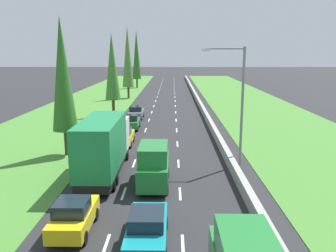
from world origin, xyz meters
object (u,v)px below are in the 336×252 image
object	(u,v)px
yellow_hatchback_left_lane	(74,216)
green_hatchback_left_lane	(131,122)
green_van_centre_lane	(154,165)
poplar_tree_second	(63,75)
green_box_truck_left_lane	(104,145)
street_light_mast	(238,98)
teal_sedan_centre_lane	(147,228)
grey_sedan_left_lane	(136,112)
yellow_hatchback_left_lane_fourth	(123,136)
poplar_tree_fifth	(137,55)
poplar_tree_third	(112,67)
poplar_tree_fourth	(128,57)

from	to	relation	value
yellow_hatchback_left_lane	green_hatchback_left_lane	xyz separation A→B (m)	(0.11, 23.35, 0.00)
green_van_centre_lane	poplar_tree_second	distance (m)	11.65
green_box_truck_left_lane	street_light_mast	bearing A→B (deg)	13.14
teal_sedan_centre_lane	grey_sedan_left_lane	world-z (taller)	same
yellow_hatchback_left_lane_fourth	poplar_tree_fifth	bearing A→B (deg)	94.31
green_box_truck_left_lane	grey_sedan_left_lane	size ratio (longest dim) A/B	2.09
poplar_tree_third	poplar_tree_fourth	xyz separation A→B (m)	(-0.13, 18.03, 1.07)
poplar_tree_fifth	teal_sedan_centre_lane	bearing A→B (deg)	-83.98
grey_sedan_left_lane	street_light_mast	size ratio (longest dim) A/B	0.50
poplar_tree_second	poplar_tree_third	distance (m)	19.41
yellow_hatchback_left_lane	yellow_hatchback_left_lane_fourth	size ratio (longest dim) A/B	1.00
yellow_hatchback_left_lane	green_van_centre_lane	world-z (taller)	green_van_centre_lane
poplar_tree_fifth	grey_sedan_left_lane	bearing A→B (deg)	-84.53
yellow_hatchback_left_lane_fourth	grey_sedan_left_lane	distance (m)	13.55
teal_sedan_centre_lane	poplar_tree_fifth	xyz separation A→B (m)	(-7.54, 71.52, 7.09)
grey_sedan_left_lane	teal_sedan_centre_lane	bearing A→B (deg)	-83.28
green_box_truck_left_lane	street_light_mast	size ratio (longest dim) A/B	1.04
yellow_hatchback_left_lane	street_light_mast	size ratio (longest dim) A/B	0.43
yellow_hatchback_left_lane	poplar_tree_fourth	bearing A→B (deg)	94.01
poplar_tree_second	street_light_mast	world-z (taller)	poplar_tree_second
teal_sedan_centre_lane	green_hatchback_left_lane	size ratio (longest dim) A/B	1.15
green_van_centre_lane	teal_sedan_centre_lane	bearing A→B (deg)	-89.38
yellow_hatchback_left_lane	green_hatchback_left_lane	distance (m)	23.35
poplar_tree_fourth	green_van_centre_lane	bearing A→B (deg)	-80.90
green_hatchback_left_lane	poplar_tree_fifth	bearing A→B (deg)	94.88
green_box_truck_left_lane	grey_sedan_left_lane	xyz separation A→B (m)	(0.02, 21.72, -1.37)
teal_sedan_centre_lane	green_van_centre_lane	world-z (taller)	green_van_centre_lane
yellow_hatchback_left_lane_fourth	poplar_tree_second	xyz separation A→B (m)	(-4.34, -3.42, 5.97)
yellow_hatchback_left_lane_fourth	poplar_tree_third	bearing A→B (deg)	102.62
yellow_hatchback_left_lane	green_box_truck_left_lane	world-z (taller)	green_box_truck_left_lane
green_van_centre_lane	street_light_mast	world-z (taller)	street_light_mast
poplar_tree_third	grey_sedan_left_lane	bearing A→B (deg)	-35.60
green_box_truck_left_lane	poplar_tree_fourth	world-z (taller)	poplar_tree_fourth
green_hatchback_left_lane	grey_sedan_left_lane	world-z (taller)	green_hatchback_left_lane
teal_sedan_centre_lane	green_van_centre_lane	distance (m)	7.26
teal_sedan_centre_lane	green_van_centre_lane	bearing A→B (deg)	90.62
grey_sedan_left_lane	poplar_tree_third	size ratio (longest dim) A/B	0.40
green_box_truck_left_lane	green_van_centre_lane	size ratio (longest dim) A/B	1.92
poplar_tree_fourth	green_box_truck_left_lane	bearing A→B (deg)	-85.27
yellow_hatchback_left_lane	poplar_tree_fifth	world-z (taller)	poplar_tree_fifth
yellow_hatchback_left_lane_fourth	poplar_tree_second	bearing A→B (deg)	-141.80
teal_sedan_centre_lane	green_hatchback_left_lane	world-z (taller)	green_hatchback_left_lane
street_light_mast	grey_sedan_left_lane	bearing A→B (deg)	116.49
green_box_truck_left_lane	poplar_tree_third	distance (m)	24.78
green_box_truck_left_lane	yellow_hatchback_left_lane_fourth	distance (m)	8.28
teal_sedan_centre_lane	poplar_tree_fourth	distance (m)	52.45
green_box_truck_left_lane	green_van_centre_lane	xyz separation A→B (m)	(3.60, -2.09, -0.78)
teal_sedan_centre_lane	poplar_tree_third	distance (m)	34.70
green_van_centre_lane	poplar_tree_third	world-z (taller)	poplar_tree_third
yellow_hatchback_left_lane_fourth	street_light_mast	xyz separation A→B (m)	(9.50, -5.90, 4.40)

